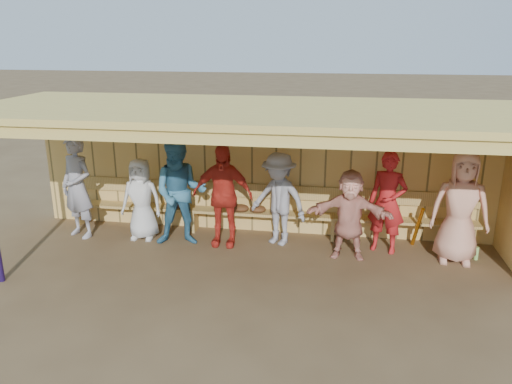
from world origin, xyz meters
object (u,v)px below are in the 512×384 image
player_e (279,199)px  bench (263,207)px  player_c (180,193)px  player_f (349,215)px  player_h (460,207)px  player_b (141,199)px  player_d (223,196)px  player_a (77,187)px  player_g (387,203)px

player_e → bench: player_e is taller
player_c → player_f: player_c is taller
player_h → player_f: bearing=-169.9°
player_b → player_d: size_ratio=0.82×
player_c → player_f: (2.89, -0.10, -0.20)m
player_h → bench: 3.37m
player_a → player_b: 1.18m
player_e → player_g: size_ratio=0.95×
player_a → player_d: player_a is taller
player_f → player_g: bearing=32.5°
player_c → player_h: bearing=-11.4°
player_h → bench: bearing=174.3°
player_f → player_h: (1.73, 0.14, 0.17)m
player_f → player_e: bearing=163.8°
player_e → player_h: 2.96m
player_f → player_g: 0.73m
player_c → bench: bearing=15.2°
player_a → player_e: bearing=25.5°
player_f → player_h: size_ratio=0.81×
player_c → player_f: 2.90m
player_b → player_d: player_d is taller
player_c → player_f: size_ratio=1.26×
player_d → bench: player_d is taller
player_a → player_f: size_ratio=1.25×
player_d → player_g: (2.79, 0.17, -0.03)m
player_e → player_f: 1.28m
player_g → player_h: bearing=6.2°
player_b → bench: 2.20m
player_b → player_g: (4.29, 0.13, 0.13)m
player_f → bench: 1.75m
player_h → player_e: bearing=-179.5°
player_h → player_d: bearing=-175.4°
player_a → player_c: bearing=20.2°
player_a → player_d: bearing=22.6°
player_d → bench: 0.93m
bench → player_d: bearing=-136.1°
player_a → player_e: size_ratio=1.14×
player_d → player_e: (0.95, 0.20, -0.08)m
player_b → player_f: (3.67, -0.24, 0.01)m
player_f → bench: player_f is taller
player_c → player_d: bearing=-4.5°
player_f → player_h: 1.75m
player_d → player_f: player_d is taller
player_e → player_g: player_g is taller
player_a → player_b: size_ratio=1.26×
player_d → player_g: 2.79m
player_d → player_h: size_ratio=0.98×
bench → player_g: bearing=-11.0°
player_a → player_b: player_a is taller
player_e → player_f: (1.21, -0.40, -0.07)m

